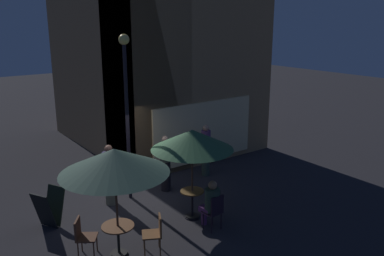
{
  "coord_description": "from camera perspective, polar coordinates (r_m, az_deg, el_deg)",
  "views": [
    {
      "loc": [
        -4.86,
        -9.49,
        5.08
      ],
      "look_at": [
        1.75,
        -0.54,
        2.07
      ],
      "focal_mm": 37.89,
      "sensor_mm": 36.0,
      "label": 1
    }
  ],
  "objects": [
    {
      "name": "patron_standing_2",
      "position": [
        13.4,
        1.96,
        -3.05
      ],
      "size": [
        0.31,
        0.31,
        1.76
      ],
      "rotation": [
        0.0,
        0.0,
        0.03
      ],
      "color": "#2E3E35",
      "rests_on": "ground"
    },
    {
      "name": "patio_umbrella_1",
      "position": [
        8.62,
        -10.88,
        -4.63
      ],
      "size": [
        2.32,
        2.32,
        2.48
      ],
      "color": "black",
      "rests_on": "ground"
    },
    {
      "name": "patron_standing_3",
      "position": [
        12.25,
        -3.73,
        -4.99
      ],
      "size": [
        0.34,
        0.34,
        1.73
      ],
      "rotation": [
        0.0,
        0.0,
        0.2
      ],
      "color": "black",
      "rests_on": "ground"
    },
    {
      "name": "patron_seated_0",
      "position": [
        10.14,
        2.71,
        -10.28
      ],
      "size": [
        0.4,
        0.56,
        1.28
      ],
      "rotation": [
        0.0,
        0.0,
        1.62
      ],
      "color": "#613069",
      "rests_on": "ground"
    },
    {
      "name": "menu_sandwich_board",
      "position": [
        10.94,
        -19.48,
        -10.56
      ],
      "size": [
        0.84,
        0.79,
        0.96
      ],
      "rotation": [
        0.0,
        0.0,
        0.47
      ],
      "color": "black",
      "rests_on": "ground"
    },
    {
      "name": "cafe_building",
      "position": [
        15.5,
        -6.71,
        12.91
      ],
      "size": [
        6.01,
        7.78,
        9.02
      ],
      "color": "#9D7A51",
      "rests_on": "ground"
    },
    {
      "name": "patron_standing_1",
      "position": [
        11.58,
        -11.49,
        -6.48
      ],
      "size": [
        0.37,
        0.37,
        1.74
      ],
      "rotation": [
        0.0,
        0.0,
        0.93
      ],
      "color": "#767258",
      "rests_on": "ground"
    },
    {
      "name": "ground_plane",
      "position": [
        11.81,
        -8.55,
        -10.53
      ],
      "size": [
        60.0,
        60.0,
        0.0
      ],
      "primitive_type": "plane",
      "color": "#262529"
    },
    {
      "name": "cafe_chair_0",
      "position": [
        10.13,
        3.22,
        -11.38
      ],
      "size": [
        0.42,
        0.42,
        0.94
      ],
      "rotation": [
        0.0,
        0.0,
        1.62
      ],
      "color": "black",
      "rests_on": "ground"
    },
    {
      "name": "cafe_chair_1",
      "position": [
        9.46,
        -15.16,
        -14.2
      ],
      "size": [
        0.59,
        0.59,
        0.88
      ],
      "rotation": [
        0.0,
        0.0,
        -0.6
      ],
      "color": "brown",
      "rests_on": "ground"
    },
    {
      "name": "street_lamp_near_corner",
      "position": [
        11.29,
        -9.24,
        4.58
      ],
      "size": [
        0.29,
        0.29,
        4.69
      ],
      "color": "black",
      "rests_on": "ground"
    },
    {
      "name": "cafe_chair_2",
      "position": [
        9.32,
        -5.14,
        -14.23
      ],
      "size": [
        0.58,
        0.58,
        0.86
      ],
      "rotation": [
        0.0,
        0.0,
        2.66
      ],
      "color": "brown",
      "rests_on": "ground"
    },
    {
      "name": "patio_umbrella_0",
      "position": [
        10.15,
        0.03,
        -1.69
      ],
      "size": [
        2.1,
        2.1,
        2.41
      ],
      "color": "black",
      "rests_on": "ground"
    },
    {
      "name": "cafe_table_1",
      "position": [
        9.32,
        -10.35,
        -14.43
      ],
      "size": [
        0.72,
        0.72,
        0.72
      ],
      "color": "black",
      "rests_on": "ground"
    },
    {
      "name": "cafe_table_0",
      "position": [
        10.74,
        0.03,
        -10.06
      ],
      "size": [
        0.62,
        0.62,
        0.76
      ],
      "color": "black",
      "rests_on": "ground"
    }
  ]
}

